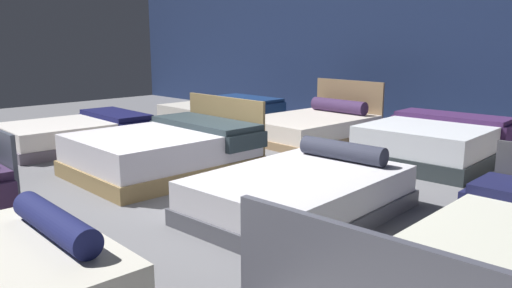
% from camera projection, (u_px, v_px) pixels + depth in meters
% --- Properties ---
extents(ground_plane, '(18.00, 18.00, 0.02)m').
position_uv_depth(ground_plane, '(217.00, 193.00, 5.61)').
color(ground_plane, slate).
extents(showroom_back_wall, '(18.00, 0.06, 3.50)m').
position_uv_depth(showroom_back_wall, '(437.00, 35.00, 8.88)').
color(showroom_back_wall, navy).
rests_on(showroom_back_wall, ground_plane).
extents(bed_4, '(1.60, 2.20, 0.49)m').
position_uv_depth(bed_4, '(77.00, 133.00, 7.96)').
color(bed_4, '#554D5D').
rests_on(bed_4, ground_plane).
extents(bed_5, '(1.77, 2.17, 0.90)m').
position_uv_depth(bed_5, '(166.00, 151.00, 6.40)').
color(bed_5, olive).
rests_on(bed_5, ground_plane).
extents(bed_6, '(1.53, 2.18, 0.62)m').
position_uv_depth(bed_6, '(301.00, 193.00, 4.86)').
color(bed_6, '#4D4E57').
rests_on(bed_6, ground_plane).
extents(bed_8, '(1.57, 2.18, 0.51)m').
position_uv_depth(bed_8, '(223.00, 113.00, 9.97)').
color(bed_8, brown).
rests_on(bed_8, ground_plane).
extents(bed_9, '(1.64, 2.22, 0.95)m').
position_uv_depth(bed_9, '(313.00, 126.00, 8.54)').
color(bed_9, '#907351').
rests_on(bed_9, ground_plane).
extents(bed_10, '(1.69, 1.96, 0.61)m').
position_uv_depth(bed_10, '(434.00, 142.00, 6.92)').
color(bed_10, '#2A3134').
rests_on(bed_10, ground_plane).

